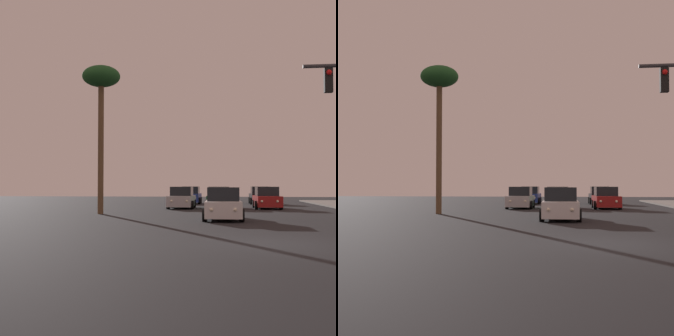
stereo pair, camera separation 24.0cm
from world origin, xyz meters
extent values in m
plane|color=black|center=(0.00, 0.00, 0.00)|extent=(120.00, 120.00, 0.00)
cube|color=#195933|center=(-1.90, 22.57, 0.58)|extent=(1.91, 4.24, 0.80)
cube|color=black|center=(-1.90, 22.72, 1.33)|extent=(1.65, 2.04, 0.70)
cylinder|color=black|center=(-2.80, 21.27, 0.32)|extent=(0.24, 0.64, 0.64)
cylinder|color=black|center=(-1.00, 21.27, 0.32)|extent=(0.24, 0.64, 0.64)
cylinder|color=black|center=(-2.80, 23.88, 0.32)|extent=(0.24, 0.64, 0.64)
cylinder|color=black|center=(-1.00, 23.88, 0.32)|extent=(0.24, 0.64, 0.64)
sphere|color=#F2EACC|center=(-2.46, 20.45, 0.63)|extent=(0.18, 0.18, 0.18)
sphere|color=#F2EACC|center=(-1.35, 20.45, 0.63)|extent=(0.18, 0.18, 0.18)
cube|color=navy|center=(-4.74, 31.26, 0.58)|extent=(1.93, 4.26, 0.80)
cube|color=black|center=(-4.74, 31.41, 1.33)|extent=(1.66, 2.05, 0.70)
cylinder|color=black|center=(-5.64, 29.96, 0.32)|extent=(0.24, 0.64, 0.64)
cylinder|color=black|center=(-3.84, 29.96, 0.32)|extent=(0.24, 0.64, 0.64)
cylinder|color=black|center=(-5.64, 32.56, 0.32)|extent=(0.24, 0.64, 0.64)
cylinder|color=black|center=(-3.84, 32.56, 0.32)|extent=(0.24, 0.64, 0.64)
sphere|color=#F2EACC|center=(-5.30, 29.14, 0.63)|extent=(0.18, 0.18, 0.18)
sphere|color=#F2EACC|center=(-4.18, 29.14, 0.63)|extent=(0.18, 0.18, 0.18)
cube|color=#B7B7BC|center=(-4.80, 21.70, 0.58)|extent=(1.94, 4.26, 0.80)
cube|color=black|center=(-4.80, 21.85, 1.33)|extent=(1.67, 2.05, 0.70)
cylinder|color=black|center=(-5.70, 20.40, 0.32)|extent=(0.24, 0.64, 0.64)
cylinder|color=black|center=(-3.90, 20.40, 0.32)|extent=(0.24, 0.64, 0.64)
cylinder|color=black|center=(-5.70, 23.00, 0.32)|extent=(0.24, 0.64, 0.64)
cylinder|color=black|center=(-3.90, 23.00, 0.32)|extent=(0.24, 0.64, 0.64)
sphere|color=#F2EACC|center=(-5.35, 19.58, 0.63)|extent=(0.18, 0.18, 0.18)
sphere|color=#F2EACC|center=(-4.24, 19.58, 0.63)|extent=(0.18, 0.18, 0.18)
cube|color=maroon|center=(1.75, 22.03, 0.58)|extent=(1.95, 4.26, 0.80)
cube|color=black|center=(1.75, 22.18, 1.33)|extent=(1.67, 2.06, 0.70)
cylinder|color=black|center=(0.85, 20.72, 0.32)|extent=(0.24, 0.64, 0.64)
cylinder|color=black|center=(2.65, 20.72, 0.32)|extent=(0.24, 0.64, 0.64)
cylinder|color=black|center=(0.85, 23.33, 0.32)|extent=(0.24, 0.64, 0.64)
cylinder|color=black|center=(2.65, 23.33, 0.32)|extent=(0.24, 0.64, 0.64)
sphere|color=#F2EACC|center=(1.19, 19.91, 0.63)|extent=(0.18, 0.18, 0.18)
sphere|color=#F2EACC|center=(2.31, 19.91, 0.63)|extent=(0.18, 0.18, 0.18)
cube|color=black|center=(1.94, 31.27, 0.58)|extent=(1.88, 4.23, 0.80)
cube|color=black|center=(1.94, 31.42, 1.33)|extent=(1.64, 2.03, 0.70)
cylinder|color=black|center=(1.04, 29.97, 0.32)|extent=(0.24, 0.64, 0.64)
cylinder|color=black|center=(2.84, 29.97, 0.32)|extent=(0.24, 0.64, 0.64)
cylinder|color=black|center=(1.04, 32.57, 0.32)|extent=(0.24, 0.64, 0.64)
cylinder|color=black|center=(2.84, 32.57, 0.32)|extent=(0.24, 0.64, 0.64)
sphere|color=#F2EACC|center=(1.38, 29.15, 0.63)|extent=(0.18, 0.18, 0.18)
sphere|color=#F2EACC|center=(2.49, 29.15, 0.63)|extent=(0.18, 0.18, 0.18)
cube|color=silver|center=(-1.60, 9.77, 0.58)|extent=(1.82, 4.21, 0.80)
cube|color=black|center=(-1.60, 9.92, 1.33)|extent=(1.61, 2.01, 0.70)
cylinder|color=black|center=(-2.50, 8.47, 0.32)|extent=(0.24, 0.64, 0.64)
cylinder|color=black|center=(-0.70, 8.47, 0.32)|extent=(0.24, 0.64, 0.64)
cylinder|color=black|center=(-2.50, 11.07, 0.32)|extent=(0.24, 0.64, 0.64)
cylinder|color=black|center=(-0.70, 11.07, 0.32)|extent=(0.24, 0.64, 0.64)
sphere|color=#F2EACC|center=(-2.16, 7.65, 0.63)|extent=(0.18, 0.18, 0.18)
sphere|color=#F2EACC|center=(-1.04, 7.65, 0.63)|extent=(0.18, 0.18, 0.18)
cube|color=black|center=(2.29, 3.22, 5.67)|extent=(0.30, 0.24, 0.90)
sphere|color=red|center=(2.29, 3.08, 5.94)|extent=(0.20, 0.20, 0.20)
cylinder|color=brown|center=(-9.21, 14.00, 4.09)|extent=(0.36, 0.36, 8.19)
ellipsoid|color=#1E5123|center=(-9.21, 14.00, 8.67)|extent=(2.40, 2.40, 1.32)
camera|label=1|loc=(-1.62, -14.55, 1.77)|focal=50.00mm
camera|label=2|loc=(-1.38, -14.52, 1.77)|focal=50.00mm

